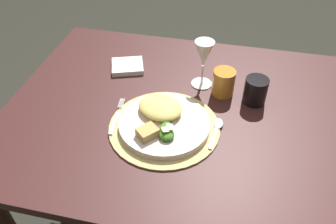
{
  "coord_description": "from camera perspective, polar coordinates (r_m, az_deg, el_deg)",
  "views": [
    {
      "loc": [
        0.13,
        -0.81,
        1.45
      ],
      "look_at": [
        -0.05,
        -0.04,
        0.75
      ],
      "focal_mm": 36.63,
      "sensor_mm": 36.0,
      "label": 1
    }
  ],
  "objects": [
    {
      "name": "spoon",
      "position": [
        1.02,
        8.16,
        -2.6
      ],
      "size": [
        0.03,
        0.13,
        0.01
      ],
      "color": "silver",
      "rests_on": "placemat"
    },
    {
      "name": "pasta_serving",
      "position": [
        1.03,
        -1.3,
        0.8
      ],
      "size": [
        0.17,
        0.16,
        0.03
      ],
      "primitive_type": "ellipsoid",
      "rotation": [
        0.0,
        0.0,
        5.91
      ],
      "color": "#E8C968",
      "rests_on": "dinner_plate"
    },
    {
      "name": "bread_piece",
      "position": [
        0.96,
        -3.44,
        -3.4
      ],
      "size": [
        0.07,
        0.07,
        0.03
      ],
      "primitive_type": "cube",
      "rotation": [
        0.0,
        0.0,
        0.84
      ],
      "color": "tan",
      "rests_on": "dinner_plate"
    },
    {
      "name": "wine_glass",
      "position": [
        1.13,
        5.96,
        9.27
      ],
      "size": [
        0.07,
        0.07,
        0.17
      ],
      "color": "silver",
      "rests_on": "dining_table"
    },
    {
      "name": "dinner_plate",
      "position": [
        1.01,
        -0.62,
        -2.01
      ],
      "size": [
        0.27,
        0.27,
        0.02
      ],
      "primitive_type": "cylinder",
      "color": "silver",
      "rests_on": "placemat"
    },
    {
      "name": "amber_tumbler",
      "position": [
        1.14,
        9.22,
        4.85
      ],
      "size": [
        0.07,
        0.07,
        0.09
      ],
      "primitive_type": "cylinder",
      "color": "orange",
      "rests_on": "dining_table"
    },
    {
      "name": "salad_greens",
      "position": [
        0.97,
        -0.27,
        -3.0
      ],
      "size": [
        0.06,
        0.1,
        0.03
      ],
      "color": "#447D37",
      "rests_on": "dinner_plate"
    },
    {
      "name": "placemat",
      "position": [
        1.02,
        -0.61,
        -2.53
      ],
      "size": [
        0.33,
        0.33,
        0.01
      ],
      "primitive_type": "cylinder",
      "color": "tan",
      "rests_on": "dining_table"
    },
    {
      "name": "dining_table",
      "position": [
        1.16,
        2.67,
        -3.74
      ],
      "size": [
        1.14,
        0.87,
        0.73
      ],
      "color": "#3E1E1D",
      "rests_on": "ground"
    },
    {
      "name": "fork",
      "position": [
        1.06,
        -8.6,
        -0.93
      ],
      "size": [
        0.03,
        0.16,
        0.0
      ],
      "color": "silver",
      "rests_on": "placemat"
    },
    {
      "name": "dark_tumbler",
      "position": [
        1.12,
        14.35,
        3.46
      ],
      "size": [
        0.07,
        0.07,
        0.09
      ],
      "primitive_type": "cylinder",
      "color": "black",
      "rests_on": "dining_table"
    },
    {
      "name": "napkin",
      "position": [
        1.27,
        -6.75,
        7.59
      ],
      "size": [
        0.14,
        0.13,
        0.02
      ],
      "primitive_type": "cube",
      "rotation": [
        0.0,
        0.0,
        0.34
      ],
      "color": "white",
      "rests_on": "dining_table"
    }
  ]
}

